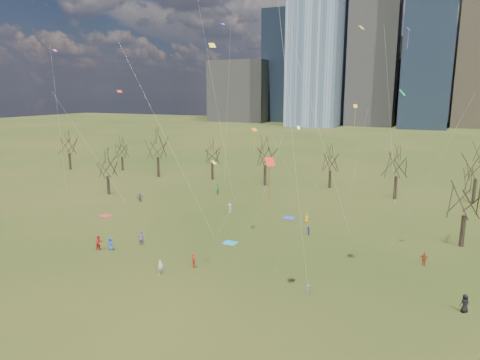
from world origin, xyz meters
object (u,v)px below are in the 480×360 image
at_px(person_0, 111,244).
at_px(person_4, 194,261).
at_px(person_1, 161,267).
at_px(blanket_teal, 230,243).
at_px(blanket_crimson, 106,215).
at_px(person_2, 99,243).
at_px(blanket_navy, 289,218).

xyz_separation_m(person_0, person_4, (11.29, -0.53, 0.03)).
bearing_deg(person_1, blanket_teal, 22.72).
distance_m(blanket_crimson, person_4, 24.24).
xyz_separation_m(person_1, person_2, (-10.21, 2.67, 0.17)).
height_order(blanket_teal, person_4, person_4).
height_order(blanket_navy, person_1, person_1).
relative_size(blanket_navy, person_2, 0.88).
relative_size(blanket_teal, person_0, 1.09).
xyz_separation_m(blanket_navy, person_2, (-16.18, -21.31, 0.89)).
bearing_deg(blanket_navy, person_0, -126.04).
bearing_deg(person_0, blanket_crimson, 139.68).
bearing_deg(person_2, person_0, -42.99).
bearing_deg(person_4, person_1, 99.28).
bearing_deg(person_0, blanket_navy, 60.62).
height_order(person_1, person_2, person_2).
xyz_separation_m(blanket_teal, blanket_crimson, (-21.73, 3.12, 0.00)).
height_order(person_0, person_2, person_2).
bearing_deg(blanket_navy, person_2, -127.21).
xyz_separation_m(person_2, person_4, (12.43, 0.11, -0.15)).
bearing_deg(person_1, blanket_navy, 21.75).
bearing_deg(person_4, person_0, 45.10).
relative_size(blanket_teal, person_1, 1.09).
distance_m(blanket_navy, person_0, 25.57).
distance_m(person_0, person_1, 9.66).
height_order(person_2, person_4, person_2).
height_order(person_0, person_1, person_0).
bearing_deg(blanket_navy, blanket_crimson, -158.64).
xyz_separation_m(blanket_navy, person_1, (-5.96, -23.98, 0.72)).
bearing_deg(blanket_teal, person_1, -102.99).
bearing_deg(person_1, person_4, -2.79).
bearing_deg(person_2, person_1, -86.92).
distance_m(blanket_navy, person_1, 24.72).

